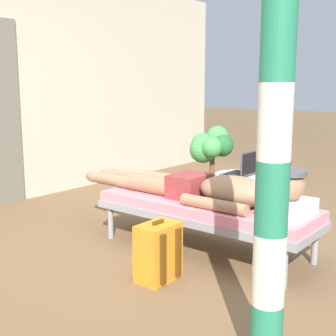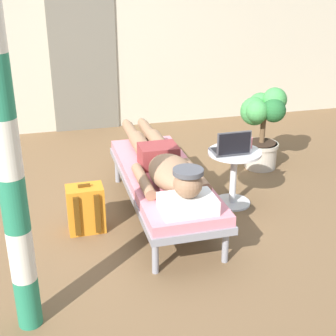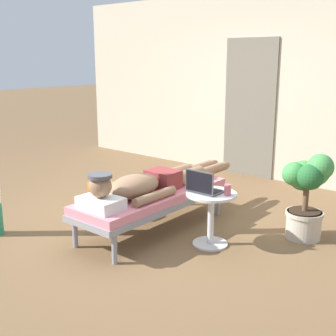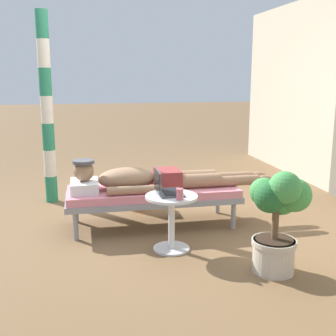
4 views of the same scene
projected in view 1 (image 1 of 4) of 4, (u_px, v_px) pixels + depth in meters
ground_plane at (189, 258)px, 3.58m from camera, size 40.00×40.00×0.00m
house_wall_back at (8, 83)px, 5.17m from camera, size 7.60×0.20×2.70m
lounge_chair at (205, 209)px, 3.69m from camera, size 0.64×1.83×0.42m
person_reclining at (210, 189)px, 3.64m from camera, size 0.53×2.17×0.33m
side_table at (241, 192)px, 4.25m from camera, size 0.48×0.48×0.52m
laptop at (243, 169)px, 4.13m from camera, size 0.31×0.24×0.23m
drink_glass at (245, 166)px, 4.35m from camera, size 0.06×0.06×0.10m
backpack at (158, 252)px, 3.15m from camera, size 0.30×0.26×0.42m
potted_plant at (210, 158)px, 5.16m from camera, size 0.47×0.49×0.88m
porch_post at (275, 122)px, 1.97m from camera, size 0.15×0.15×2.35m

